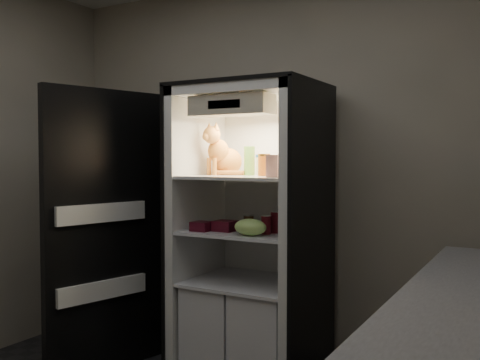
% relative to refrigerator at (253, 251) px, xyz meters
% --- Properties ---
extents(room_shell, '(3.60, 3.60, 3.60)m').
position_rel_refrigerator_xyz_m(room_shell, '(0.00, -1.38, 0.83)').
color(room_shell, white).
rests_on(room_shell, floor).
extents(refrigerator, '(0.90, 0.72, 1.88)m').
position_rel_refrigerator_xyz_m(refrigerator, '(0.00, 0.00, 0.00)').
color(refrigerator, white).
rests_on(refrigerator, floor).
extents(fridge_door, '(0.28, 0.86, 1.85)m').
position_rel_refrigerator_xyz_m(fridge_door, '(-0.84, -0.47, 0.12)').
color(fridge_door, black).
rests_on(fridge_door, floor).
extents(tabby_cat, '(0.29, 0.35, 0.35)m').
position_rel_refrigerator_xyz_m(tabby_cat, '(-0.23, 0.00, 0.63)').
color(tabby_cat, '#C16718').
rests_on(tabby_cat, refrigerator).
extents(parmesan_shaker, '(0.07, 0.07, 0.19)m').
position_rel_refrigerator_xyz_m(parmesan_shaker, '(-0.02, -0.01, 0.59)').
color(parmesan_shaker, green).
rests_on(parmesan_shaker, refrigerator).
extents(mayo_tub, '(0.10, 0.10, 0.14)m').
position_rel_refrigerator_xyz_m(mayo_tub, '(0.02, 0.11, 0.57)').
color(mayo_tub, white).
rests_on(mayo_tub, refrigerator).
extents(salsa_jar, '(0.08, 0.08, 0.14)m').
position_rel_refrigerator_xyz_m(salsa_jar, '(0.11, -0.05, 0.57)').
color(salsa_jar, '#9B240E').
rests_on(salsa_jar, refrigerator).
extents(pepper_jar, '(0.13, 0.13, 0.22)m').
position_rel_refrigerator_xyz_m(pepper_jar, '(0.28, 0.04, 0.61)').
color(pepper_jar, maroon).
rests_on(pepper_jar, refrigerator).
extents(cream_carton, '(0.08, 0.08, 0.13)m').
position_rel_refrigerator_xyz_m(cream_carton, '(0.27, -0.24, 0.56)').
color(cream_carton, silver).
rests_on(cream_carton, refrigerator).
extents(soda_can_a, '(0.07, 0.07, 0.13)m').
position_rel_refrigerator_xyz_m(soda_can_a, '(0.21, 0.01, 0.21)').
color(soda_can_a, black).
rests_on(soda_can_a, refrigerator).
extents(soda_can_b, '(0.07, 0.07, 0.13)m').
position_rel_refrigerator_xyz_m(soda_can_b, '(0.22, -0.09, 0.22)').
color(soda_can_b, black).
rests_on(soda_can_b, refrigerator).
extents(soda_can_c, '(0.06, 0.06, 0.11)m').
position_rel_refrigerator_xyz_m(soda_can_c, '(0.19, -0.17, 0.21)').
color(soda_can_c, black).
rests_on(soda_can_c, refrigerator).
extents(condiment_jar, '(0.07, 0.07, 0.09)m').
position_rel_refrigerator_xyz_m(condiment_jar, '(-0.03, -0.00, 0.20)').
color(condiment_jar, '#573218').
rests_on(condiment_jar, refrigerator).
extents(grape_bag, '(0.20, 0.15, 0.10)m').
position_rel_refrigerator_xyz_m(grape_bag, '(0.13, -0.27, 0.20)').
color(grape_bag, '#8BBD58').
rests_on(grape_bag, refrigerator).
extents(berry_box_left, '(0.12, 0.12, 0.06)m').
position_rel_refrigerator_xyz_m(berry_box_left, '(-0.23, -0.24, 0.18)').
color(berry_box_left, '#540E1A').
rests_on(berry_box_left, refrigerator).
extents(berry_box_right, '(0.13, 0.13, 0.07)m').
position_rel_refrigerator_xyz_m(berry_box_right, '(-0.10, -0.18, 0.18)').
color(berry_box_right, '#540E1A').
rests_on(berry_box_right, refrigerator).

